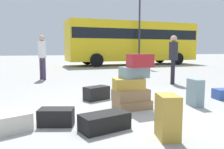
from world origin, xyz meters
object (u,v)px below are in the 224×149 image
at_px(suitcase_black_foreground_far, 97,93).
at_px(suitcase_tan_upright_blue, 168,117).
at_px(suitcase_tower, 133,86).
at_px(suitcase_black_left_side, 56,117).
at_px(lamp_post, 140,5).
at_px(suitcase_slate_foreground_near, 195,93).
at_px(suitcase_cream_right_side, 3,124).
at_px(parked_bus, 133,40).
at_px(person_tourist_with_camera, 42,53).
at_px(suitcase_black_behind_tower, 105,121).
at_px(person_bearded_onlooker, 173,55).

bearing_deg(suitcase_black_foreground_far, suitcase_tan_upright_blue, -105.51).
bearing_deg(suitcase_tower, suitcase_black_left_side, -159.36).
bearing_deg(suitcase_black_left_side, lamp_post, 77.09).
height_order(suitcase_slate_foreground_near, suitcase_cream_right_side, suitcase_slate_foreground_near).
relative_size(suitcase_black_foreground_far, parked_bus, 0.06).
distance_m(suitcase_black_left_side, parked_bus, 14.26).
bearing_deg(suitcase_tan_upright_blue, lamp_post, 80.35).
bearing_deg(parked_bus, lamp_post, -99.04).
bearing_deg(suitcase_black_left_side, suitcase_tan_upright_blue, -18.54).
relative_size(suitcase_cream_right_side, suitcase_black_left_side, 1.39).
bearing_deg(lamp_post, suitcase_tower, -114.77).
height_order(suitcase_cream_right_side, lamp_post, lamp_post).
distance_m(suitcase_slate_foreground_near, suitcase_tan_upright_blue, 2.03).
relative_size(suitcase_slate_foreground_near, suitcase_cream_right_side, 0.77).
relative_size(suitcase_black_foreground_far, person_tourist_with_camera, 0.34).
bearing_deg(suitcase_tower, suitcase_tan_upright_blue, -95.40).
bearing_deg(suitcase_cream_right_side, suitcase_black_behind_tower, -34.95).
xyz_separation_m(suitcase_black_foreground_far, suitcase_black_left_side, (-1.04, -1.59, -0.02)).
distance_m(suitcase_black_behind_tower, suitcase_black_left_side, 0.79).
relative_size(suitcase_cream_right_side, lamp_post, 0.12).
bearing_deg(suitcase_tan_upright_blue, suitcase_black_left_side, 157.17).
bearing_deg(lamp_post, suitcase_black_left_side, -120.00).
xyz_separation_m(suitcase_tan_upright_blue, parked_bus, (5.11, 13.57, 1.54)).
xyz_separation_m(suitcase_black_left_side, person_bearded_onlooker, (4.11, 3.19, 0.85)).
relative_size(suitcase_black_foreground_far, suitcase_tan_upright_blue, 0.97).
relative_size(suitcase_slate_foreground_near, suitcase_black_left_side, 1.06).
height_order(person_bearded_onlooker, lamp_post, lamp_post).
bearing_deg(parked_bus, suitcase_cream_right_side, -122.70).
bearing_deg(suitcase_black_left_side, person_tourist_with_camera, 108.45).
bearing_deg(suitcase_tower, person_tourist_with_camera, 108.20).
distance_m(suitcase_tan_upright_blue, parked_bus, 14.58).
height_order(suitcase_black_behind_tower, suitcase_black_left_side, suitcase_black_left_side).
bearing_deg(suitcase_tan_upright_blue, suitcase_black_behind_tower, 154.20).
bearing_deg(parked_bus, suitcase_slate_foreground_near, -109.43).
bearing_deg(parked_bus, suitcase_black_left_side, -120.21).
distance_m(suitcase_slate_foreground_near, lamp_post, 11.75).
distance_m(suitcase_black_foreground_far, suitcase_tan_upright_blue, 2.61).
bearing_deg(suitcase_cream_right_side, parked_bus, 38.28).
height_order(person_bearded_onlooker, parked_bus, parked_bus).
height_order(suitcase_black_foreground_far, suitcase_tan_upright_blue, suitcase_tan_upright_blue).
distance_m(suitcase_tan_upright_blue, person_tourist_with_camera, 6.87).
distance_m(person_bearded_onlooker, parked_bus, 9.72).
distance_m(suitcase_tan_upright_blue, suitcase_black_behind_tower, 0.93).
distance_m(suitcase_black_foreground_far, suitcase_black_behind_tower, 2.05).
distance_m(suitcase_black_foreground_far, suitcase_black_left_side, 1.90).
height_order(suitcase_black_foreground_far, suitcase_black_left_side, suitcase_black_foreground_far).
bearing_deg(person_tourist_with_camera, suitcase_cream_right_side, -35.88).
height_order(suitcase_tower, parked_bus, parked_bus).
xyz_separation_m(suitcase_black_left_side, person_tourist_with_camera, (-0.13, 5.66, 0.89)).
height_order(suitcase_tan_upright_blue, suitcase_black_behind_tower, suitcase_tan_upright_blue).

